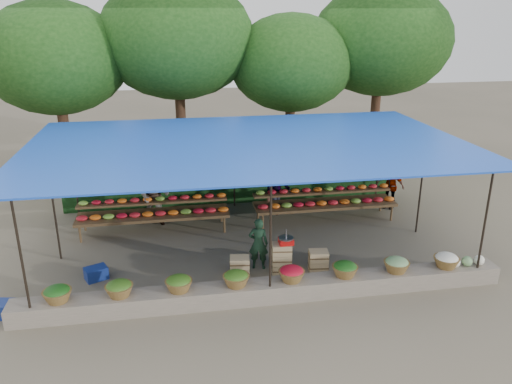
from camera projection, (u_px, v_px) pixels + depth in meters
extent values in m
plane|color=brown|center=(249.00, 244.00, 13.36)|extent=(60.00, 60.00, 0.00)
cube|color=#676152|center=(269.00, 291.00, 10.74)|extent=(10.60, 0.55, 0.40)
cylinder|color=black|center=(22.00, 262.00, 9.43)|extent=(0.05, 0.05, 2.80)
cylinder|color=black|center=(270.00, 243.00, 10.20)|extent=(0.05, 0.05, 2.80)
cylinder|color=black|center=(484.00, 227.00, 10.97)|extent=(0.05, 0.05, 2.80)
cylinder|color=black|center=(54.00, 207.00, 12.12)|extent=(0.05, 0.05, 2.80)
cylinder|color=black|center=(421.00, 185.00, 13.66)|extent=(0.05, 0.05, 2.80)
cylinder|color=black|center=(74.00, 172.00, 14.81)|extent=(0.05, 0.05, 2.80)
cylinder|color=black|center=(234.00, 164.00, 15.58)|extent=(0.05, 0.05, 2.80)
cylinder|color=black|center=(379.00, 157.00, 16.35)|extent=(0.05, 0.05, 2.80)
cube|color=blue|center=(248.00, 143.00, 12.42)|extent=(10.80, 6.60, 0.04)
cube|color=blue|center=(263.00, 173.00, 10.62)|extent=(10.80, 2.19, 0.26)
cube|color=blue|center=(237.00, 132.00, 14.33)|extent=(10.80, 2.19, 0.26)
cylinder|color=#9C9CA1|center=(240.00, 158.00, 13.98)|extent=(9.60, 0.01, 0.01)
ellipsoid|color=#FFF728|center=(74.00, 176.00, 13.35)|extent=(0.23, 0.17, 0.30)
ellipsoid|color=#FFF728|center=(99.00, 174.00, 13.45)|extent=(0.23, 0.17, 0.30)
ellipsoid|color=#FFF728|center=(124.00, 173.00, 13.56)|extent=(0.23, 0.17, 0.30)
ellipsoid|color=#FFF728|center=(148.00, 172.00, 13.66)|extent=(0.23, 0.17, 0.30)
ellipsoid|color=#FFF728|center=(172.00, 171.00, 13.76)|extent=(0.23, 0.17, 0.30)
ellipsoid|color=#FFF728|center=(195.00, 170.00, 13.87)|extent=(0.23, 0.17, 0.30)
ellipsoid|color=#FFF728|center=(218.00, 168.00, 13.97)|extent=(0.23, 0.17, 0.30)
ellipsoid|color=#FFF728|center=(241.00, 167.00, 14.07)|extent=(0.23, 0.17, 0.30)
ellipsoid|color=#FFF728|center=(263.00, 166.00, 14.18)|extent=(0.23, 0.17, 0.30)
ellipsoid|color=#FFF728|center=(285.00, 165.00, 14.28)|extent=(0.23, 0.17, 0.30)
ellipsoid|color=#FFF728|center=(307.00, 164.00, 14.38)|extent=(0.23, 0.17, 0.30)
ellipsoid|color=#FFF728|center=(328.00, 163.00, 14.49)|extent=(0.23, 0.17, 0.30)
ellipsoid|color=#FFF728|center=(349.00, 162.00, 14.59)|extent=(0.23, 0.17, 0.30)
ellipsoid|color=#FFF728|center=(370.00, 161.00, 14.69)|extent=(0.23, 0.17, 0.30)
ellipsoid|color=#FFF728|center=(391.00, 160.00, 14.79)|extent=(0.23, 0.17, 0.30)
ellipsoid|color=#1C5516|center=(57.00, 292.00, 9.91)|extent=(0.52, 0.52, 0.23)
ellipsoid|color=#37651A|center=(119.00, 286.00, 10.10)|extent=(0.52, 0.52, 0.23)
ellipsoid|color=#37651A|center=(179.00, 281.00, 10.30)|extent=(0.52, 0.52, 0.23)
ellipsoid|color=#37651A|center=(236.00, 276.00, 10.49)|extent=(0.52, 0.52, 0.23)
ellipsoid|color=#AF0E21|center=(292.00, 272.00, 10.68)|extent=(0.52, 0.52, 0.23)
ellipsoid|color=#1C5516|center=(345.00, 267.00, 10.87)|extent=(0.52, 0.52, 0.23)
ellipsoid|color=#76A668|center=(397.00, 263.00, 11.07)|extent=(0.52, 0.52, 0.23)
ellipsoid|color=white|center=(447.00, 258.00, 11.26)|extent=(0.52, 0.52, 0.23)
cube|color=#163F18|center=(233.00, 166.00, 15.86)|extent=(10.60, 0.06, 2.50)
cylinder|color=#381E14|center=(65.00, 132.00, 17.19)|extent=(0.36, 0.36, 3.97)
ellipsoid|color=#12350E|center=(55.00, 58.00, 16.35)|extent=(4.77, 4.77, 3.69)
cylinder|color=#381E14|center=(181.00, 118.00, 18.12)|extent=(0.36, 0.36, 4.48)
ellipsoid|color=#12350E|center=(177.00, 38.00, 17.17)|extent=(5.39, 5.39, 4.17)
cylinder|color=#381E14|center=(290.00, 127.00, 18.61)|extent=(0.36, 0.36, 3.71)
ellipsoid|color=#12350E|center=(291.00, 63.00, 17.83)|extent=(4.47, 4.47, 3.45)
cylinder|color=#381E14|center=(375.00, 113.00, 19.43)|extent=(0.36, 0.36, 4.35)
ellipsoid|color=#12350E|center=(381.00, 40.00, 18.52)|extent=(5.24, 5.24, 4.05)
cube|color=#4C361E|center=(154.00, 215.00, 14.00)|extent=(4.20, 0.95, 0.08)
cube|color=#4C361E|center=(153.00, 202.00, 14.18)|extent=(4.20, 0.35, 0.06)
cylinder|color=#4C361E|center=(80.00, 234.00, 13.40)|extent=(0.06, 0.06, 0.50)
cylinder|color=#4C361E|center=(224.00, 224.00, 14.02)|extent=(0.06, 0.06, 0.50)
cylinder|color=#4C361E|center=(85.00, 222.00, 14.14)|extent=(0.06, 0.06, 0.50)
cylinder|color=#4C361E|center=(221.00, 213.00, 14.77)|extent=(0.06, 0.06, 0.50)
ellipsoid|color=red|center=(82.00, 218.00, 13.52)|extent=(0.31, 0.26, 0.13)
ellipsoid|color=#77B236|center=(83.00, 203.00, 13.85)|extent=(0.26, 0.22, 0.12)
ellipsoid|color=orange|center=(95.00, 217.00, 13.58)|extent=(0.31, 0.26, 0.13)
ellipsoid|color=#AF0E21|center=(96.00, 202.00, 13.90)|extent=(0.26, 0.22, 0.12)
ellipsoid|color=#77B236|center=(109.00, 217.00, 13.63)|extent=(0.31, 0.26, 0.13)
ellipsoid|color=red|center=(109.00, 202.00, 13.96)|extent=(0.26, 0.22, 0.12)
ellipsoid|color=#AF0E21|center=(122.00, 216.00, 13.69)|extent=(0.31, 0.26, 0.13)
ellipsoid|color=orange|center=(122.00, 201.00, 14.01)|extent=(0.26, 0.22, 0.12)
ellipsoid|color=red|center=(135.00, 215.00, 13.74)|extent=(0.31, 0.26, 0.13)
ellipsoid|color=red|center=(135.00, 200.00, 14.07)|extent=(0.26, 0.22, 0.12)
ellipsoid|color=orange|center=(148.00, 214.00, 13.80)|extent=(0.31, 0.26, 0.13)
ellipsoid|color=orange|center=(147.00, 199.00, 14.13)|extent=(0.26, 0.22, 0.12)
ellipsoid|color=red|center=(160.00, 213.00, 13.86)|extent=(0.31, 0.26, 0.13)
ellipsoid|color=#77B236|center=(160.00, 199.00, 14.18)|extent=(0.26, 0.22, 0.12)
ellipsoid|color=orange|center=(173.00, 212.00, 13.91)|extent=(0.31, 0.26, 0.13)
ellipsoid|color=#AF0E21|center=(172.00, 198.00, 14.24)|extent=(0.26, 0.22, 0.12)
ellipsoid|color=#77B236|center=(186.00, 212.00, 13.97)|extent=(0.31, 0.26, 0.13)
ellipsoid|color=red|center=(185.00, 197.00, 14.30)|extent=(0.26, 0.22, 0.12)
ellipsoid|color=#AF0E21|center=(198.00, 211.00, 14.02)|extent=(0.31, 0.26, 0.13)
ellipsoid|color=orange|center=(197.00, 196.00, 14.35)|extent=(0.26, 0.22, 0.12)
ellipsoid|color=red|center=(211.00, 210.00, 14.08)|extent=(0.31, 0.26, 0.13)
ellipsoid|color=red|center=(209.00, 196.00, 14.41)|extent=(0.26, 0.22, 0.12)
ellipsoid|color=orange|center=(223.00, 209.00, 14.14)|extent=(0.31, 0.26, 0.13)
ellipsoid|color=orange|center=(221.00, 195.00, 14.46)|extent=(0.26, 0.22, 0.12)
cube|color=#4C361E|center=(325.00, 204.00, 14.80)|extent=(4.20, 0.95, 0.08)
cube|color=#4C361E|center=(322.00, 192.00, 14.98)|extent=(4.20, 0.35, 0.06)
cylinder|color=#4C361E|center=(263.00, 221.00, 14.20)|extent=(0.06, 0.06, 0.50)
cylinder|color=#4C361E|center=(391.00, 213.00, 14.82)|extent=(0.06, 0.06, 0.50)
cylinder|color=#4C361E|center=(258.00, 211.00, 14.94)|extent=(0.06, 0.06, 0.50)
cylinder|color=#4C361E|center=(381.00, 203.00, 15.57)|extent=(0.06, 0.06, 0.50)
ellipsoid|color=red|center=(263.00, 207.00, 14.32)|extent=(0.31, 0.26, 0.13)
ellipsoid|color=#77B236|center=(260.00, 193.00, 14.65)|extent=(0.26, 0.22, 0.12)
ellipsoid|color=orange|center=(275.00, 206.00, 14.38)|extent=(0.31, 0.26, 0.13)
ellipsoid|color=#AF0E21|center=(272.00, 192.00, 14.70)|extent=(0.26, 0.22, 0.12)
ellipsoid|color=#77B236|center=(287.00, 205.00, 14.43)|extent=(0.31, 0.26, 0.13)
ellipsoid|color=red|center=(283.00, 191.00, 14.76)|extent=(0.26, 0.22, 0.12)
ellipsoid|color=#AF0E21|center=(298.00, 205.00, 14.49)|extent=(0.31, 0.26, 0.13)
ellipsoid|color=orange|center=(295.00, 191.00, 14.82)|extent=(0.26, 0.22, 0.12)
ellipsoid|color=red|center=(310.00, 204.00, 14.55)|extent=(0.31, 0.26, 0.13)
ellipsoid|color=red|center=(306.00, 190.00, 14.87)|extent=(0.26, 0.22, 0.12)
ellipsoid|color=orange|center=(322.00, 203.00, 14.60)|extent=(0.31, 0.26, 0.13)
ellipsoid|color=orange|center=(318.00, 189.00, 14.93)|extent=(0.26, 0.22, 0.12)
ellipsoid|color=red|center=(333.00, 202.00, 14.66)|extent=(0.31, 0.26, 0.13)
ellipsoid|color=#77B236|center=(329.00, 189.00, 14.98)|extent=(0.26, 0.22, 0.12)
ellipsoid|color=orange|center=(344.00, 202.00, 14.71)|extent=(0.31, 0.26, 0.13)
ellipsoid|color=#AF0E21|center=(340.00, 188.00, 15.04)|extent=(0.26, 0.22, 0.12)
ellipsoid|color=#77B236|center=(356.00, 201.00, 14.77)|extent=(0.31, 0.26, 0.13)
ellipsoid|color=red|center=(351.00, 187.00, 15.10)|extent=(0.26, 0.22, 0.12)
ellipsoid|color=#AF0E21|center=(367.00, 200.00, 14.83)|extent=(0.31, 0.26, 0.13)
ellipsoid|color=orange|center=(362.00, 187.00, 15.15)|extent=(0.26, 0.22, 0.12)
ellipsoid|color=red|center=(378.00, 199.00, 14.88)|extent=(0.31, 0.26, 0.13)
ellipsoid|color=red|center=(373.00, 186.00, 15.21)|extent=(0.26, 0.22, 0.12)
ellipsoid|color=orange|center=(389.00, 199.00, 14.94)|extent=(0.31, 0.26, 0.13)
ellipsoid|color=orange|center=(384.00, 185.00, 15.27)|extent=(0.26, 0.22, 0.12)
cube|color=tan|center=(240.00, 272.00, 11.67)|extent=(0.49, 0.40, 0.25)
cube|color=tan|center=(240.00, 262.00, 11.58)|extent=(0.49, 0.40, 0.25)
cube|color=tan|center=(282.00, 269.00, 11.83)|extent=(0.49, 0.40, 0.25)
cube|color=tan|center=(282.00, 259.00, 11.74)|extent=(0.49, 0.40, 0.25)
cube|color=tan|center=(282.00, 249.00, 11.65)|extent=(0.49, 0.40, 0.25)
cube|color=tan|center=(318.00, 266.00, 11.97)|extent=(0.49, 0.40, 0.25)
cube|color=tan|center=(319.00, 256.00, 11.89)|extent=(0.49, 0.40, 0.25)
cube|color=red|center=(286.00, 241.00, 11.61)|extent=(0.33, 0.28, 0.13)
cylinder|color=#9C9CA1|center=(286.00, 238.00, 11.58)|extent=(0.35, 0.35, 0.03)
cylinder|color=#9C9CA1|center=(286.00, 234.00, 11.54)|extent=(0.03, 0.03, 0.24)
imported|color=#16311F|center=(258.00, 244.00, 11.91)|extent=(0.54, 0.42, 1.30)
imported|color=slate|center=(154.00, 195.00, 14.30)|extent=(1.06, 0.92, 1.85)
imported|color=slate|center=(278.00, 187.00, 15.16)|extent=(1.28, 1.23, 1.75)
imported|color=slate|center=(390.00, 186.00, 15.65)|extent=(0.88, 0.86, 1.48)
cube|color=navy|center=(2.00, 309.00, 10.15)|extent=(0.59, 0.48, 0.32)
cube|color=navy|center=(96.00, 273.00, 11.57)|extent=(0.59, 0.52, 0.29)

